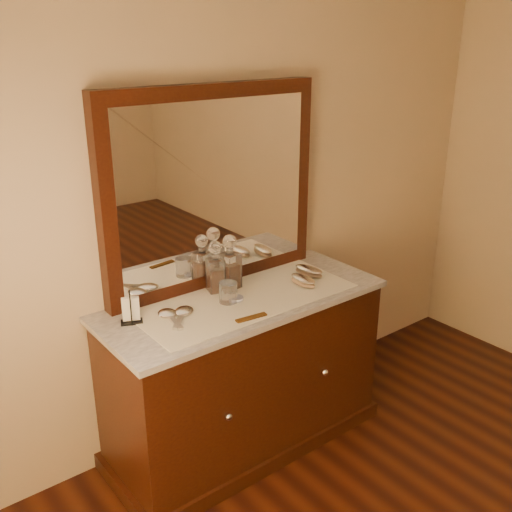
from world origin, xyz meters
name	(u,v)px	position (x,y,z in m)	size (l,w,h in m)	color
dresser_cabinet	(244,375)	(0.00, 1.96, 0.41)	(1.40, 0.55, 0.82)	black
dresser_plinth	(245,433)	(0.00, 1.96, 0.04)	(1.46, 0.59, 0.08)	black
knob_left	(229,417)	(-0.30, 1.67, 0.45)	(0.04, 0.04, 0.04)	silver
knob_right	(325,372)	(0.30, 1.67, 0.45)	(0.04, 0.04, 0.04)	silver
marble_top	(244,300)	(0.00, 1.96, 0.83)	(1.44, 0.59, 0.03)	silver
mirror_frame	(213,189)	(0.00, 2.20, 1.35)	(1.20, 0.08, 1.00)	black
mirror_glass	(217,190)	(0.00, 2.17, 1.35)	(1.06, 0.01, 0.86)	white
lace_runner	(246,299)	(0.00, 1.94, 0.85)	(1.10, 0.45, 0.00)	white
pin_dish	(236,298)	(-0.05, 1.95, 0.86)	(0.07, 0.07, 0.01)	white
comb	(251,318)	(-0.11, 1.75, 0.86)	(0.15, 0.03, 0.01)	brown
napkin_rack	(131,311)	(-0.55, 2.05, 0.91)	(0.11, 0.09, 0.15)	black
decanter_left	(216,272)	(-0.06, 2.10, 0.96)	(0.10, 0.10, 0.26)	maroon
decanter_right	(230,268)	(0.01, 2.09, 0.96)	(0.10, 0.10, 0.28)	maroon
brush_near	(303,281)	(0.33, 1.89, 0.88)	(0.07, 0.16, 0.04)	#8D6F56
brush_far	(309,271)	(0.44, 1.96, 0.88)	(0.10, 0.18, 0.05)	#8D6F56
hand_mirror_outer	(169,315)	(-0.40, 1.99, 0.86)	(0.10, 0.23, 0.02)	silver
hand_mirror_inner	(183,313)	(-0.33, 1.97, 0.86)	(0.20, 0.20, 0.02)	silver
tumblers	(228,292)	(-0.09, 1.96, 0.90)	(0.09, 0.09, 0.10)	white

